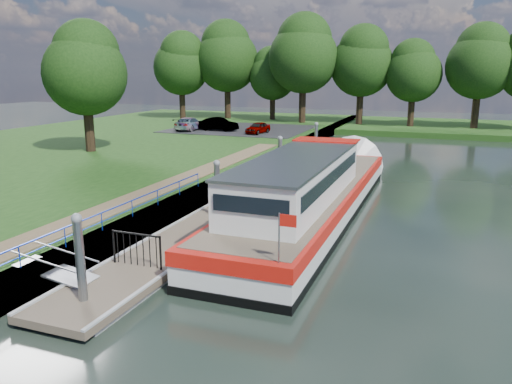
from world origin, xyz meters
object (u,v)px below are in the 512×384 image
at_px(barge, 314,192).
at_px(pontoon, 254,198).
at_px(car_a, 258,128).
at_px(car_c, 190,124).
at_px(car_b, 219,124).

bearing_deg(barge, pontoon, 161.06).
xyz_separation_m(pontoon, car_a, (-7.82, 21.65, 1.21)).
distance_m(barge, car_a, 25.57).
distance_m(barge, car_c, 29.92).
height_order(barge, car_c, barge).
bearing_deg(car_b, barge, -142.22).
height_order(pontoon, car_c, car_c).
bearing_deg(car_b, car_a, -96.46).
distance_m(car_a, car_b, 4.65).
height_order(pontoon, car_b, car_b).
bearing_deg(car_b, car_c, 104.82).
bearing_deg(car_a, car_c, -172.84).
distance_m(pontoon, car_b, 25.70).
relative_size(barge, car_c, 4.69).
bearing_deg(car_c, car_a, 176.57).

